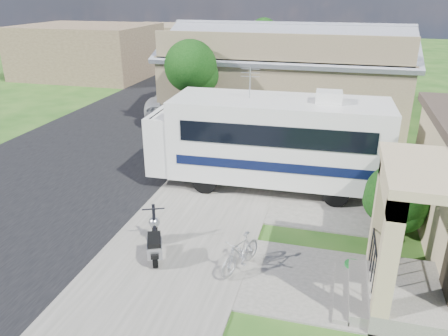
% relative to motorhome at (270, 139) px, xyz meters
% --- Properties ---
extents(ground, '(120.00, 120.00, 0.00)m').
position_rel_motorhome_xyz_m(ground, '(-0.66, -4.32, -1.80)').
color(ground, '#1A4512').
extents(street_slab, '(9.00, 80.00, 0.02)m').
position_rel_motorhome_xyz_m(street_slab, '(-8.16, 5.68, -1.79)').
color(street_slab, black).
rests_on(street_slab, ground).
extents(sidewalk_slab, '(4.00, 80.00, 0.06)m').
position_rel_motorhome_xyz_m(sidewalk_slab, '(-1.66, 5.68, -1.77)').
color(sidewalk_slab, '#5B5952').
rests_on(sidewalk_slab, ground).
extents(driveway_slab, '(7.00, 6.00, 0.05)m').
position_rel_motorhome_xyz_m(driveway_slab, '(0.84, 0.18, -1.77)').
color(driveway_slab, '#5B5952').
rests_on(driveway_slab, ground).
extents(walk_slab, '(4.00, 3.00, 0.05)m').
position_rel_motorhome_xyz_m(walk_slab, '(2.34, -5.32, -1.77)').
color(walk_slab, '#5B5952').
rests_on(walk_slab, ground).
extents(warehouse, '(12.50, 8.40, 5.04)m').
position_rel_motorhome_xyz_m(warehouse, '(-0.66, 9.64, 0.19)').
color(warehouse, '#766349').
rests_on(warehouse, ground).
extents(distant_bldg_far, '(10.00, 8.00, 4.00)m').
position_rel_motorhome_xyz_m(distant_bldg_far, '(-17.66, 17.68, 0.20)').
color(distant_bldg_far, brown).
rests_on(distant_bldg_far, ground).
extents(distant_bldg_near, '(8.00, 7.00, 3.20)m').
position_rel_motorhome_xyz_m(distant_bldg_near, '(-15.66, 29.68, -0.20)').
color(distant_bldg_near, '#766349').
rests_on(distant_bldg_near, ground).
extents(street_tree_a, '(2.44, 2.40, 4.58)m').
position_rel_motorhome_xyz_m(street_tree_a, '(-4.36, 4.73, 1.45)').
color(street_tree_a, '#322416').
rests_on(street_tree_a, ground).
extents(street_tree_b, '(2.44, 2.40, 4.73)m').
position_rel_motorhome_xyz_m(street_tree_b, '(-4.36, 14.73, 1.59)').
color(street_tree_b, '#322416').
rests_on(street_tree_b, ground).
extents(street_tree_c, '(2.44, 2.40, 4.42)m').
position_rel_motorhome_xyz_m(street_tree_c, '(-4.36, 23.73, 1.31)').
color(street_tree_c, '#322416').
rests_on(street_tree_c, ground).
extents(motorhome, '(8.26, 2.89, 4.19)m').
position_rel_motorhome_xyz_m(motorhome, '(0.00, 0.00, 0.00)').
color(motorhome, silver).
rests_on(motorhome, ground).
extents(shrub, '(2.06, 1.96, 2.52)m').
position_rel_motorhome_xyz_m(shrub, '(4.15, -2.29, -0.51)').
color(shrub, '#322416').
rests_on(shrub, ground).
extents(scooter, '(0.95, 1.66, 1.15)m').
position_rel_motorhome_xyz_m(scooter, '(-2.11, -5.31, -1.29)').
color(scooter, black).
rests_on(scooter, ground).
extents(bicycle, '(1.00, 1.60, 0.93)m').
position_rel_motorhome_xyz_m(bicycle, '(0.19, -5.29, -1.33)').
color(bicycle, '#9E9FA6').
rests_on(bicycle, ground).
extents(pickup_truck, '(4.13, 6.94, 1.81)m').
position_rel_motorhome_xyz_m(pickup_truck, '(-6.41, 8.59, -0.90)').
color(pickup_truck, silver).
rests_on(pickup_truck, ground).
extents(van, '(2.98, 6.70, 1.91)m').
position_rel_motorhome_xyz_m(van, '(-7.10, 15.83, -0.84)').
color(van, silver).
rests_on(van, ground).
extents(garden_hose, '(0.42, 0.42, 0.19)m').
position_rel_motorhome_xyz_m(garden_hose, '(2.95, -4.57, -1.70)').
color(garden_hose, '#167127').
rests_on(garden_hose, ground).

